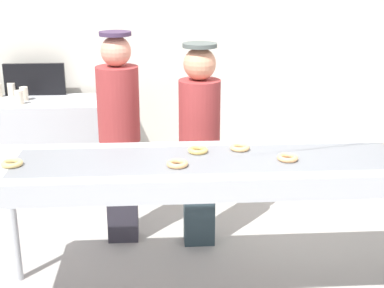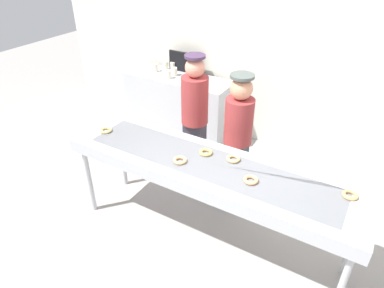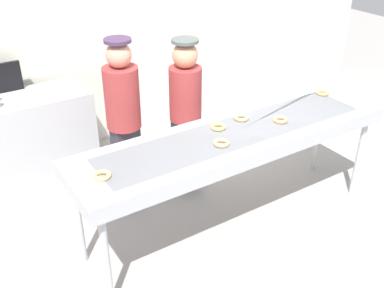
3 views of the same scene
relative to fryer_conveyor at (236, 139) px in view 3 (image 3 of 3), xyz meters
name	(u,v)px [view 3 (image 3 of 3)]	position (x,y,z in m)	size (l,w,h in m)	color
ground_plane	(231,223)	(0.00, 0.00, -0.91)	(16.00, 16.00, 0.00)	#9E9993
back_wall	(118,7)	(0.00, 2.27, 0.68)	(8.00, 0.12, 3.16)	silver
fryer_conveyor	(236,139)	(0.00, 0.00, 0.00)	(2.91, 0.73, 0.98)	#B7BABF
glazed_donut_0	(221,143)	(-0.24, -0.12, 0.09)	(0.13, 0.13, 0.03)	#EFAE6D
glazed_donut_1	(102,176)	(-1.23, -0.04, 0.09)	(0.13, 0.13, 0.03)	#DFBB6E
glazed_donut_2	(280,120)	(0.45, -0.05, 0.09)	(0.13, 0.13, 0.03)	#EDA96B
glazed_donut_3	(218,127)	(-0.09, 0.13, 0.09)	(0.13, 0.13, 0.03)	#E3B85E
glazed_donut_4	(241,118)	(0.18, 0.16, 0.09)	(0.13, 0.13, 0.03)	#E4B06F
glazed_donut_5	(323,93)	(1.22, 0.18, 0.09)	(0.13, 0.13, 0.03)	#DFA962
worker_baker	(185,109)	(-0.03, 0.76, -0.01)	(0.31, 0.31, 1.59)	#2B3C43
worker_assistant	(124,117)	(-0.64, 0.85, 0.03)	(0.32, 0.32, 1.67)	#2F2C36
prep_counter	(10,143)	(-1.52, 1.82, -0.44)	(1.71, 0.58, 0.93)	#B7BABF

